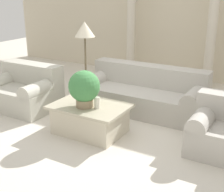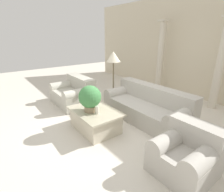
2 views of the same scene
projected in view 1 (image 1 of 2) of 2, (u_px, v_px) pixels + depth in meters
name	position (u px, v px, depth m)	size (l,w,h in m)	color
ground_plane	(108.00, 122.00, 5.24)	(16.00, 16.00, 0.00)	silver
wall_back	(178.00, 11.00, 7.38)	(10.00, 0.06, 3.20)	beige
sofa_long	(144.00, 93.00, 5.66)	(2.21, 0.92, 0.80)	#B7B2A8
loveseat	(24.00, 90.00, 5.80)	(1.28, 0.92, 0.80)	beige
coffee_table	(90.00, 118.00, 4.80)	(1.14, 0.81, 0.45)	beige
potted_plant	(84.00, 87.00, 4.57)	(0.47, 0.47, 0.56)	#937F60
pillar_candle	(97.00, 103.00, 4.58)	(0.08, 0.08, 0.17)	silver
floor_lamp	(85.00, 33.00, 5.78)	(0.38, 0.38, 1.55)	brown
column_left	(131.00, 27.00, 7.60)	(0.29, 0.29, 2.42)	beige
column_right	(212.00, 32.00, 6.68)	(0.29, 0.29, 2.42)	beige
armchair	(223.00, 129.00, 4.21)	(0.81, 0.81, 0.76)	#B7B2A8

